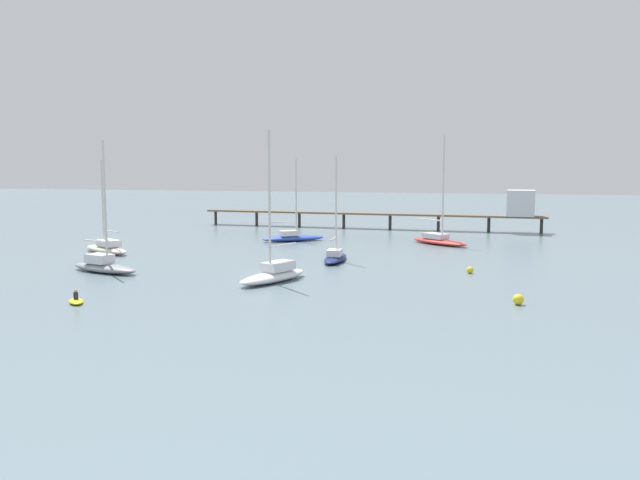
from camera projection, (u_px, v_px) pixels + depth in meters
The scene contains 11 objects.
ground_plane at pixel (277, 273), 66.64m from camera, with size 400.00×400.00×0.00m, color slate.
pier at pixel (453, 208), 109.01m from camera, with size 58.95×6.00×6.87m.
sailboat_white at pixel (274, 273), 61.73m from camera, with size 5.46×9.24×13.97m.
sailboat_blue at pixel (293, 237), 94.75m from camera, with size 9.01×7.33×11.70m.
sailboat_red at pixel (439, 239), 90.87m from camera, with size 9.13×8.21×14.83m.
sailboat_gray at pixel (104, 264), 67.22m from camera, with size 9.09×5.06×13.28m.
sailboat_cream at pixel (107, 247), 81.86m from camera, with size 9.00×6.71×11.44m.
sailboat_navy at pixel (335, 255), 74.81m from camera, with size 2.70×8.22×11.91m.
dinghy_yellow at pixel (76, 301), 52.01m from camera, with size 2.28×2.45×1.14m.
mooring_buoy_near at pixel (518, 299), 51.48m from camera, with size 0.85×0.85×0.85m, color yellow.
mooring_buoy_outer at pixel (470, 270), 66.47m from camera, with size 0.70×0.70×0.70m, color yellow.
Camera 1 is at (20.75, -62.64, 10.79)m, focal length 37.25 mm.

